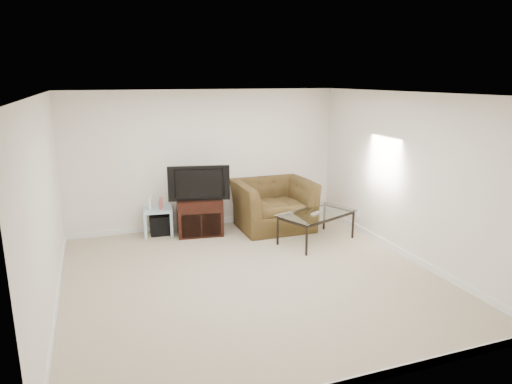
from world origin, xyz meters
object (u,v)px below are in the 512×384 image
object	(u,v)px
television	(199,182)
recliner	(273,196)
subwoofer	(160,224)
tv_stand	(200,216)
side_table	(158,221)
coffee_table	(316,227)

from	to	relation	value
television	recliner	size ratio (longest dim) A/B	0.72
subwoofer	tv_stand	bearing A→B (deg)	-20.34
television	subwoofer	world-z (taller)	television
side_table	coffee_table	xyz separation A→B (m)	(2.45, -1.28, 0.02)
tv_stand	side_table	world-z (taller)	tv_stand
tv_stand	coffee_table	xyz separation A→B (m)	(1.76, -1.05, -0.07)
television	coffee_table	bearing A→B (deg)	-18.77
television	subwoofer	bearing A→B (deg)	168.35
side_table	subwoofer	bearing A→B (deg)	26.86
recliner	tv_stand	bearing A→B (deg)	175.14
tv_stand	coffee_table	size ratio (longest dim) A/B	0.61
tv_stand	television	bearing A→B (deg)	-90.00
television	coffee_table	world-z (taller)	television
tv_stand	coffee_table	world-z (taller)	tv_stand
television	subwoofer	distance (m)	1.06
subwoofer	coffee_table	size ratio (longest dim) A/B	0.28
tv_stand	television	world-z (taller)	television
subwoofer	recliner	distance (m)	2.09
television	subwoofer	size ratio (longest dim) A/B	2.77
television	recliner	xyz separation A→B (m)	(1.36, -0.08, -0.36)
side_table	subwoofer	distance (m)	0.08
television	side_table	world-z (taller)	television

